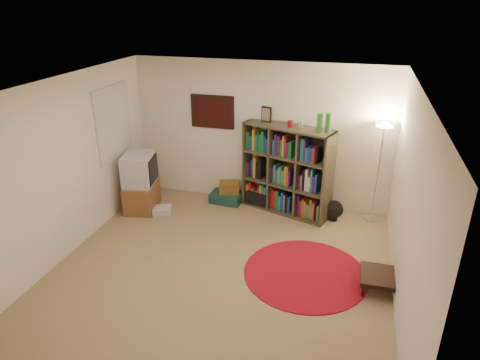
% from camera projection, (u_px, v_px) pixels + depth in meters
% --- Properties ---
extents(room, '(4.54, 4.54, 2.54)m').
position_uv_depth(room, '(217.00, 184.00, 5.44)').
color(room, '#917655').
rests_on(room, ground).
extents(bookshelf, '(1.58, 0.89, 1.83)m').
position_uv_depth(bookshelf, '(286.00, 171.00, 7.21)').
color(bookshelf, '#413B2B').
rests_on(bookshelf, ground).
extents(floor_lamp, '(0.34, 0.34, 1.68)m').
position_uv_depth(floor_lamp, '(383.00, 140.00, 6.64)').
color(floor_lamp, silver).
rests_on(floor_lamp, ground).
extents(floor_fan, '(0.32, 0.19, 0.35)m').
position_uv_depth(floor_fan, '(333.00, 211.00, 7.09)').
color(floor_fan, black).
rests_on(floor_fan, ground).
extents(tv_stand, '(0.60, 0.77, 1.01)m').
position_uv_depth(tv_stand, '(141.00, 183.00, 7.36)').
color(tv_stand, brown).
rests_on(tv_stand, ground).
extents(dvd_box, '(0.39, 0.36, 0.10)m').
position_uv_depth(dvd_box, '(162.00, 210.00, 7.37)').
color(dvd_box, silver).
rests_on(dvd_box, ground).
extents(suitcase, '(0.58, 0.40, 0.18)m').
position_uv_depth(suitcase, '(226.00, 198.00, 7.75)').
color(suitcase, '#143832').
rests_on(suitcase, ground).
extents(wicker_basket, '(0.41, 0.33, 0.20)m').
position_uv_depth(wicker_basket, '(229.00, 187.00, 7.70)').
color(wicker_basket, brown).
rests_on(wicker_basket, suitcase).
extents(duffel_bag, '(0.43, 0.38, 0.26)m').
position_uv_depth(duffel_bag, '(259.00, 197.00, 7.67)').
color(duffel_bag, black).
rests_on(duffel_bag, ground).
extents(paper_towel, '(0.12, 0.12, 0.22)m').
position_uv_depth(paper_towel, '(274.00, 202.00, 7.55)').
color(paper_towel, white).
rests_on(paper_towel, ground).
extents(red_rug, '(1.67, 1.67, 0.01)m').
position_uv_depth(red_rug, '(305.00, 273.00, 5.79)').
color(red_rug, maroon).
rests_on(red_rug, ground).
extents(side_table, '(0.51, 0.51, 0.23)m').
position_uv_depth(side_table, '(381.00, 277.00, 5.40)').
color(side_table, black).
rests_on(side_table, ground).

